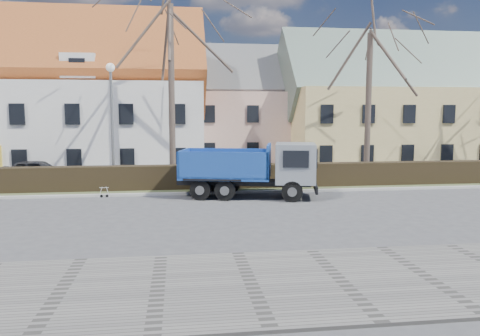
{
  "coord_description": "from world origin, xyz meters",
  "views": [
    {
      "loc": [
        -1.71,
        -19.25,
        4.15
      ],
      "look_at": [
        1.18,
        2.32,
        1.6
      ],
      "focal_mm": 35.0,
      "sensor_mm": 36.0,
      "label": 1
    }
  ],
  "objects": [
    {
      "name": "tree_2",
      "position": [
        10.0,
        8.5,
        5.5
      ],
      "size": [
        8.0,
        8.0,
        11.0
      ],
      "primitive_type": null,
      "color": "#493B32",
      "rests_on": "ground"
    },
    {
      "name": "dump_truck",
      "position": [
        1.53,
        3.5,
        1.39
      ],
      "size": [
        7.39,
        4.16,
        2.79
      ],
      "primitive_type": null,
      "rotation": [
        0.0,
        0.0,
        -0.24
      ],
      "color": "navy",
      "rests_on": "ground"
    },
    {
      "name": "building_yellow",
      "position": [
        16.0,
        17.0,
        4.25
      ],
      "size": [
        18.8,
        10.8,
        8.5
      ],
      "primitive_type": null,
      "color": "#DAC177",
      "rests_on": "ground"
    },
    {
      "name": "grass_strip",
      "position": [
        0.0,
        6.2,
        0.05
      ],
      "size": [
        80.0,
        3.0,
        0.1
      ],
      "primitive_type": "cube",
      "color": "#46522E",
      "rests_on": "ground"
    },
    {
      "name": "building_white",
      "position": [
        -13.0,
        16.0,
        4.75
      ],
      "size": [
        26.8,
        10.8,
        9.5
      ],
      "primitive_type": null,
      "color": "white",
      "rests_on": "ground"
    },
    {
      "name": "sidewalk_near",
      "position": [
        0.0,
        -8.5,
        0.04
      ],
      "size": [
        80.0,
        5.0,
        0.08
      ],
      "primitive_type": "cube",
      "color": "slate",
      "rests_on": "ground"
    },
    {
      "name": "ground",
      "position": [
        0.0,
        0.0,
        0.0
      ],
      "size": [
        120.0,
        120.0,
        0.0
      ],
      "primitive_type": "plane",
      "color": "#454648"
    },
    {
      "name": "tree_1",
      "position": [
        -2.0,
        8.5,
        6.33
      ],
      "size": [
        9.2,
        9.2,
        12.65
      ],
      "primitive_type": null,
      "color": "#493B32",
      "rests_on": "ground"
    },
    {
      "name": "parked_car_a",
      "position": [
        -9.95,
        9.56,
        0.72
      ],
      "size": [
        4.32,
        1.93,
        1.44
      ],
      "primitive_type": "imported",
      "rotation": [
        0.0,
        0.0,
        1.52
      ],
      "color": "black",
      "rests_on": "ground"
    },
    {
      "name": "building_pink",
      "position": [
        4.0,
        20.0,
        4.0
      ],
      "size": [
        10.8,
        8.8,
        8.0
      ],
      "primitive_type": null,
      "color": "#D7A998",
      "rests_on": "ground"
    },
    {
      "name": "curb_far",
      "position": [
        0.0,
        4.6,
        0.06
      ],
      "size": [
        80.0,
        0.3,
        0.12
      ],
      "primitive_type": "cube",
      "color": "#B0AEA7",
      "rests_on": "ground"
    },
    {
      "name": "hedge",
      "position": [
        0.0,
        6.0,
        0.65
      ],
      "size": [
        60.0,
        0.9,
        1.3
      ],
      "primitive_type": "cube",
      "color": "black",
      "rests_on": "ground"
    },
    {
      "name": "cart_frame",
      "position": [
        -5.53,
        4.31,
        0.29
      ],
      "size": [
        0.64,
        0.39,
        0.57
      ],
      "primitive_type": null,
      "rotation": [
        0.0,
        0.0,
        0.06
      ],
      "color": "silver",
      "rests_on": "ground"
    },
    {
      "name": "streetlight",
      "position": [
        -5.22,
        7.0,
        3.46
      ],
      "size": [
        0.54,
        0.54,
        6.92
      ],
      "primitive_type": null,
      "color": "gray",
      "rests_on": "ground"
    }
  ]
}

